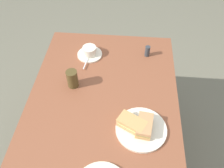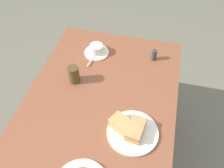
% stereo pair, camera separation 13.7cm
% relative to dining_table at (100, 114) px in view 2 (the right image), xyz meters
% --- Properties ---
extents(ground_plane, '(6.00, 6.00, 0.00)m').
position_rel_dining_table_xyz_m(ground_plane, '(0.00, 0.00, -0.63)').
color(ground_plane, '#6C6956').
extents(dining_table, '(1.24, 0.84, 0.74)m').
position_rel_dining_table_xyz_m(dining_table, '(0.00, 0.00, 0.00)').
color(dining_table, brown).
rests_on(dining_table, ground_plane).
extents(sandwich_plate, '(0.26, 0.26, 0.01)m').
position_rel_dining_table_xyz_m(sandwich_plate, '(0.14, 0.21, 0.12)').
color(sandwich_plate, beige).
rests_on(sandwich_plate, dining_table).
extents(sandwich_front, '(0.14, 0.09, 0.05)m').
position_rel_dining_table_xyz_m(sandwich_front, '(0.14, 0.23, 0.15)').
color(sandwich_front, tan).
rests_on(sandwich_front, sandwich_plate).
extents(sandwich_back, '(0.13, 0.16, 0.05)m').
position_rel_dining_table_xyz_m(sandwich_back, '(0.13, 0.16, 0.15)').
color(sandwich_back, tan).
rests_on(sandwich_back, sandwich_plate).
extents(coffee_saucer, '(0.16, 0.16, 0.01)m').
position_rel_dining_table_xyz_m(coffee_saucer, '(-0.39, -0.13, 0.11)').
color(coffee_saucer, beige).
rests_on(coffee_saucer, dining_table).
extents(coffee_cup, '(0.11, 0.09, 0.05)m').
position_rel_dining_table_xyz_m(coffee_cup, '(-0.40, -0.13, 0.15)').
color(coffee_cup, beige).
rests_on(coffee_cup, coffee_saucer).
extents(spoon, '(0.10, 0.02, 0.01)m').
position_rel_dining_table_xyz_m(spoon, '(-0.32, -0.14, 0.12)').
color(spoon, silver).
rests_on(spoon, coffee_saucer).
extents(salt_shaker, '(0.03, 0.03, 0.07)m').
position_rel_dining_table_xyz_m(salt_shaker, '(-0.42, 0.25, 0.15)').
color(salt_shaker, '#33383D').
rests_on(salt_shaker, dining_table).
extents(drinking_glass, '(0.06, 0.06, 0.11)m').
position_rel_dining_table_xyz_m(drinking_glass, '(-0.13, -0.18, 0.16)').
color(drinking_glass, '#4E3F1F').
rests_on(drinking_glass, dining_table).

